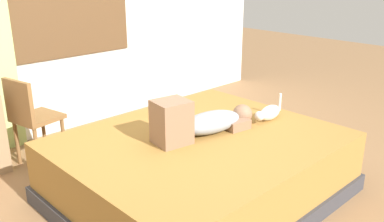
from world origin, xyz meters
name	(u,v)px	position (x,y,z in m)	size (l,w,h in m)	color
ground_plane	(202,207)	(0.00, 0.00, 0.00)	(16.00, 16.00, 0.00)	olive
back_wall_with_window	(48,2)	(0.01, 2.34, 1.45)	(6.40, 0.14, 2.90)	silver
bed	(200,168)	(0.11, 0.14, 0.26)	(2.17, 1.80, 0.53)	#38383D
person_lying	(201,121)	(0.16, 0.18, 0.64)	(0.94, 0.38, 0.34)	#8C939E
cat	(269,113)	(0.83, 0.01, 0.59)	(0.36, 0.11, 0.21)	silver
chair_by_desk	(30,115)	(-0.62, 1.64, 0.51)	(0.45, 0.45, 0.86)	brown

